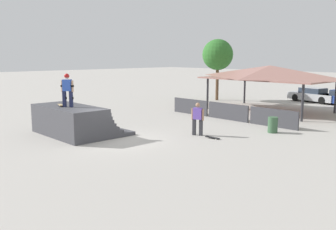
{
  "coord_description": "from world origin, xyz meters",
  "views": [
    {
      "loc": [
        14.79,
        -10.3,
        4.13
      ],
      "look_at": [
        -0.19,
        3.73,
        0.83
      ],
      "focal_mm": 40.0,
      "sensor_mm": 36.0,
      "label": 1
    }
  ],
  "objects_px": {
    "tree_beside_pavilion": "(218,55)",
    "skateboard_on_ground": "(212,137)",
    "bystander_walking": "(198,117)",
    "trash_bin": "(273,125)",
    "skater_on_deck": "(67,88)",
    "parked_car_silver": "(313,95)",
    "skateboard_on_deck": "(61,105)"
  },
  "relations": [
    {
      "from": "bystander_walking",
      "to": "parked_car_silver",
      "type": "distance_m",
      "value": 18.0
    },
    {
      "from": "skater_on_deck",
      "to": "parked_car_silver",
      "type": "distance_m",
      "value": 23.0
    },
    {
      "from": "parked_car_silver",
      "to": "tree_beside_pavilion",
      "type": "bearing_deg",
      "value": -133.31
    },
    {
      "from": "skater_on_deck",
      "to": "skateboard_on_deck",
      "type": "xyz_separation_m",
      "value": [
        -0.58,
        -0.11,
        -0.92
      ]
    },
    {
      "from": "skateboard_on_deck",
      "to": "trash_bin",
      "type": "height_order",
      "value": "skateboard_on_deck"
    },
    {
      "from": "tree_beside_pavilion",
      "to": "skateboard_on_ground",
      "type": "bearing_deg",
      "value": -51.3
    },
    {
      "from": "skater_on_deck",
      "to": "bystander_walking",
      "type": "distance_m",
      "value": 6.8
    },
    {
      "from": "tree_beside_pavilion",
      "to": "parked_car_silver",
      "type": "relative_size",
      "value": 1.19
    },
    {
      "from": "skateboard_on_ground",
      "to": "tree_beside_pavilion",
      "type": "distance_m",
      "value": 16.86
    },
    {
      "from": "parked_car_silver",
      "to": "bystander_walking",
      "type": "bearing_deg",
      "value": -72.63
    },
    {
      "from": "skateboard_on_deck",
      "to": "trash_bin",
      "type": "relative_size",
      "value": 1.03
    },
    {
      "from": "skateboard_on_deck",
      "to": "tree_beside_pavilion",
      "type": "distance_m",
      "value": 18.51
    },
    {
      "from": "bystander_walking",
      "to": "trash_bin",
      "type": "xyz_separation_m",
      "value": [
        2.32,
        3.45,
        -0.52
      ]
    },
    {
      "from": "skater_on_deck",
      "to": "parked_car_silver",
      "type": "relative_size",
      "value": 0.36
    },
    {
      "from": "bystander_walking",
      "to": "trash_bin",
      "type": "bearing_deg",
      "value": -146.15
    },
    {
      "from": "skateboard_on_deck",
      "to": "skateboard_on_ground",
      "type": "bearing_deg",
      "value": 58.9
    },
    {
      "from": "bystander_walking",
      "to": "trash_bin",
      "type": "distance_m",
      "value": 4.19
    },
    {
      "from": "tree_beside_pavilion",
      "to": "skater_on_deck",
      "type": "bearing_deg",
      "value": -74.71
    },
    {
      "from": "bystander_walking",
      "to": "skater_on_deck",
      "type": "bearing_deg",
      "value": 26.71
    },
    {
      "from": "skateboard_on_deck",
      "to": "tree_beside_pavilion",
      "type": "height_order",
      "value": "tree_beside_pavilion"
    },
    {
      "from": "parked_car_silver",
      "to": "skateboard_on_ground",
      "type": "bearing_deg",
      "value": -69.42
    },
    {
      "from": "bystander_walking",
      "to": "tree_beside_pavilion",
      "type": "distance_m",
      "value": 16.02
    },
    {
      "from": "bystander_walking",
      "to": "tree_beside_pavilion",
      "type": "relative_size",
      "value": 0.31
    },
    {
      "from": "skater_on_deck",
      "to": "skateboard_on_ground",
      "type": "bearing_deg",
      "value": 5.22
    },
    {
      "from": "trash_bin",
      "to": "parked_car_silver",
      "type": "bearing_deg",
      "value": 108.11
    },
    {
      "from": "skateboard_on_ground",
      "to": "trash_bin",
      "type": "xyz_separation_m",
      "value": [
        1.28,
        3.49,
        0.37
      ]
    },
    {
      "from": "skateboard_on_ground",
      "to": "trash_bin",
      "type": "height_order",
      "value": "trash_bin"
    },
    {
      "from": "skateboard_on_ground",
      "to": "tree_beside_pavilion",
      "type": "bearing_deg",
      "value": -57.4
    },
    {
      "from": "bystander_walking",
      "to": "skateboard_on_ground",
      "type": "height_order",
      "value": "bystander_walking"
    },
    {
      "from": "tree_beside_pavilion",
      "to": "parked_car_silver",
      "type": "height_order",
      "value": "tree_beside_pavilion"
    },
    {
      "from": "bystander_walking",
      "to": "skateboard_on_ground",
      "type": "xyz_separation_m",
      "value": [
        1.04,
        -0.04,
        -0.89
      ]
    },
    {
      "from": "skateboard_on_deck",
      "to": "trash_bin",
      "type": "distance_m",
      "value": 11.27
    }
  ]
}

